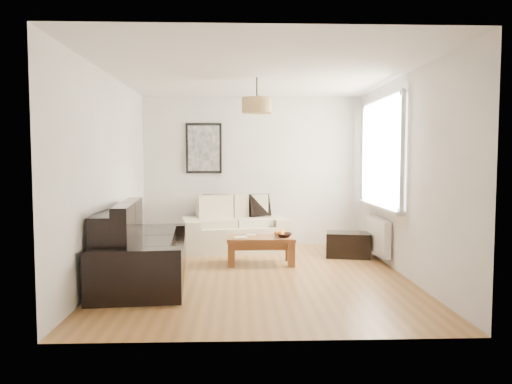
{
  "coord_description": "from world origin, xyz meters",
  "views": [
    {
      "loc": [
        -0.24,
        -6.16,
        1.52
      ],
      "look_at": [
        0.0,
        0.6,
        1.05
      ],
      "focal_mm": 33.67,
      "sensor_mm": 36.0,
      "label": 1
    }
  ],
  "objects_px": {
    "loveseat_cream": "(235,225)",
    "sofa_leather": "(143,246)",
    "coffee_table": "(261,250)",
    "ottoman": "(348,245)"
  },
  "relations": [
    {
      "from": "sofa_leather",
      "to": "ottoman",
      "type": "xyz_separation_m",
      "value": [
        2.88,
        1.4,
        -0.26
      ]
    },
    {
      "from": "sofa_leather",
      "to": "coffee_table",
      "type": "bearing_deg",
      "value": -62.62
    },
    {
      "from": "ottoman",
      "to": "coffee_table",
      "type": "bearing_deg",
      "value": -162.07
    },
    {
      "from": "sofa_leather",
      "to": "coffee_table",
      "type": "height_order",
      "value": "sofa_leather"
    },
    {
      "from": "sofa_leather",
      "to": "coffee_table",
      "type": "relative_size",
      "value": 2.13
    },
    {
      "from": "loveseat_cream",
      "to": "sofa_leather",
      "type": "distance_m",
      "value": 2.33
    },
    {
      "from": "loveseat_cream",
      "to": "sofa_leather",
      "type": "relative_size",
      "value": 0.82
    },
    {
      "from": "sofa_leather",
      "to": "loveseat_cream",
      "type": "bearing_deg",
      "value": -33.79
    },
    {
      "from": "loveseat_cream",
      "to": "sofa_leather",
      "type": "xyz_separation_m",
      "value": [
        -1.12,
        -2.05,
        0.03
      ]
    },
    {
      "from": "loveseat_cream",
      "to": "ottoman",
      "type": "height_order",
      "value": "loveseat_cream"
    }
  ]
}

